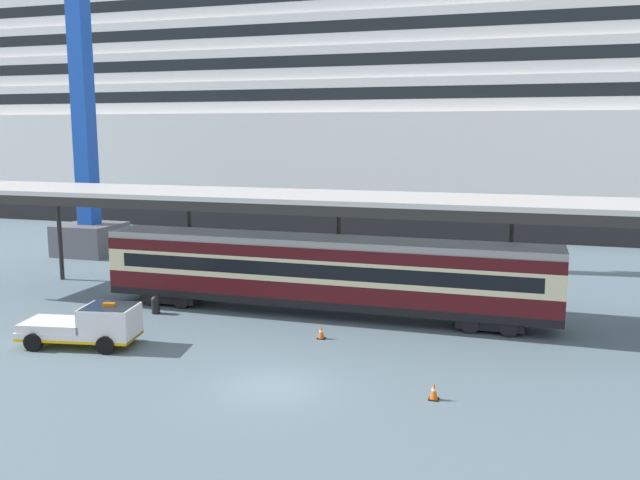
# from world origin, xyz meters

# --- Properties ---
(ground_plane) EXTENTS (400.00, 400.00, 0.00)m
(ground_plane) POSITION_xyz_m (0.00, 0.00, 0.00)
(ground_plane) COLOR slate
(cruise_ship) EXTENTS (165.46, 25.21, 33.62)m
(cruise_ship) POSITION_xyz_m (5.33, 49.68, 11.01)
(cruise_ship) COLOR black
(cruise_ship) RESTS_ON ground
(platform_canopy) EXTENTS (46.67, 6.00, 6.29)m
(platform_canopy) POSITION_xyz_m (-1.14, 10.60, 6.05)
(platform_canopy) COLOR #BCBCBC
(platform_canopy) RESTS_ON ground
(train_carriage) EXTENTS (23.84, 2.81, 4.11)m
(train_carriage) POSITION_xyz_m (-1.14, 10.18, 2.31)
(train_carriage) COLOR black
(train_carriage) RESTS_ON ground
(service_truck) EXTENTS (5.48, 2.95, 2.02)m
(service_truck) POSITION_xyz_m (-9.59, 2.17, 0.99)
(service_truck) COLOR white
(service_truck) RESTS_ON ground
(traffic_cone_near) EXTENTS (0.36, 0.36, 0.66)m
(traffic_cone_near) POSITION_xyz_m (5.96, 0.58, 0.32)
(traffic_cone_near) COLOR black
(traffic_cone_near) RESTS_ON ground
(traffic_cone_mid) EXTENTS (0.36, 0.36, 0.63)m
(traffic_cone_mid) POSITION_xyz_m (0.00, 6.22, 0.31)
(traffic_cone_mid) COLOR black
(traffic_cone_mid) RESTS_ON ground
(dockside_crane) EXTENTS (13.30, 4.40, 57.10)m
(dockside_crane) POSITION_xyz_m (-22.93, 21.50, 17.26)
(dockside_crane) COLOR #595960
(dockside_crane) RESTS_ON ground
(quay_bollard) EXTENTS (0.48, 0.48, 0.96)m
(quay_bollard) POSITION_xyz_m (-9.65, 7.80, 0.52)
(quay_bollard) COLOR black
(quay_bollard) RESTS_ON ground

